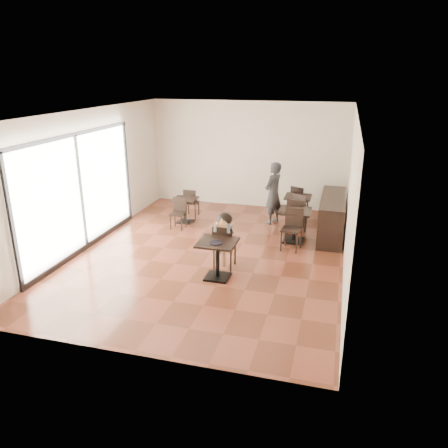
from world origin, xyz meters
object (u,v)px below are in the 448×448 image
(chair_mid_b, at_px, (291,230))
(chair_back_b, at_px, (295,212))
(child_chair, at_px, (225,246))
(adult_patron, at_px, (273,193))
(cafe_table_left, at_px, (185,210))
(chair_mid_a, at_px, (297,216))
(chair_left_a, at_px, (192,203))
(chair_left_b, at_px, (178,214))
(chair_back_a, at_px, (300,201))
(cafe_table_back, at_px, (297,209))
(child, at_px, (225,241))
(child_table, at_px, (217,260))
(cafe_table_mid, at_px, (294,226))

(chair_mid_b, relative_size, chair_back_b, 1.09)
(child_chair, distance_m, adult_patron, 3.19)
(cafe_table_left, distance_m, chair_mid_a, 3.11)
(chair_mid_b, bearing_deg, chair_mid_a, 99.16)
(cafe_table_left, xyz_separation_m, chair_back_b, (3.02, 0.30, 0.11))
(chair_left_a, bearing_deg, adult_patron, -179.83)
(child_chair, distance_m, cafe_table_left, 3.17)
(child_chair, relative_size, cafe_table_left, 1.41)
(cafe_table_left, distance_m, chair_left_b, 0.55)
(chair_mid_a, height_order, chair_back_a, chair_mid_a)
(chair_mid_b, height_order, chair_back_a, chair_mid_b)
(cafe_table_back, bearing_deg, chair_back_b, -90.00)
(cafe_table_left, relative_size, chair_left_b, 0.83)
(chair_mid_b, bearing_deg, adult_patron, 121.74)
(adult_patron, distance_m, cafe_table_back, 0.86)
(child, bearing_deg, child_chair, 0.00)
(adult_patron, xyz_separation_m, chair_left_b, (-2.37, -1.10, -0.45))
(child_chair, relative_size, chair_mid_b, 0.99)
(chair_mid_b, height_order, chair_back_b, chair_mid_b)
(child_chair, height_order, chair_back_b, child_chair)
(child_table, distance_m, chair_back_b, 3.62)
(chair_mid_b, bearing_deg, cafe_table_mid, 99.16)
(cafe_table_left, relative_size, chair_back_a, 0.76)
(chair_mid_a, bearing_deg, child_chair, 72.09)
(cafe_table_mid, height_order, chair_mid_a, chair_mid_a)
(chair_left_a, height_order, chair_back_a, chair_back_a)
(chair_mid_a, bearing_deg, chair_left_a, -3.01)
(chair_back_b, bearing_deg, child_chair, -87.40)
(cafe_table_back, bearing_deg, chair_back_a, 90.00)
(chair_left_b, height_order, chair_back_a, chair_back_a)
(child_chair, height_order, adult_patron, adult_patron)
(cafe_table_mid, distance_m, chair_left_a, 3.33)
(chair_left_a, distance_m, chair_back_b, 3.03)
(chair_mid_b, relative_size, chair_back_a, 1.09)
(chair_mid_a, distance_m, chair_mid_b, 1.10)
(chair_mid_a, height_order, chair_mid_b, same)
(cafe_table_back, bearing_deg, child_chair, -108.85)
(chair_back_a, bearing_deg, chair_mid_b, 116.62)
(chair_left_a, bearing_deg, cafe_table_back, -174.16)
(cafe_table_mid, height_order, chair_left_a, chair_left_a)
(child_table, relative_size, chair_mid_b, 0.82)
(child_chair, bearing_deg, cafe_table_left, -54.41)
(child_table, distance_m, chair_left_b, 3.17)
(chair_left_b, bearing_deg, chair_left_a, 90.13)
(child, distance_m, chair_back_b, 3.11)
(cafe_table_back, relative_size, chair_mid_a, 0.77)
(chair_back_a, bearing_deg, chair_left_b, 57.65)
(cafe_table_back, height_order, chair_mid_b, chair_mid_b)
(cafe_table_left, height_order, cafe_table_back, cafe_table_back)
(child_chair, xyz_separation_m, cafe_table_left, (-1.84, 2.58, -0.14))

